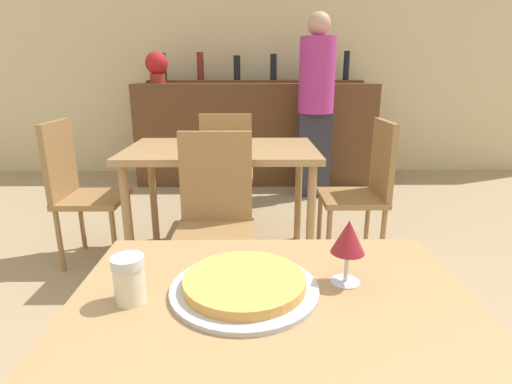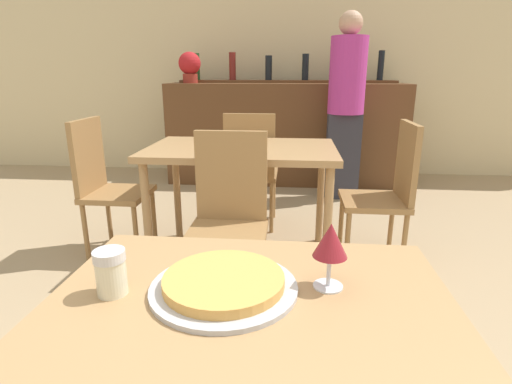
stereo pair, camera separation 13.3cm
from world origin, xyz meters
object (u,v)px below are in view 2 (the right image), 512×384
(person_standing, at_px, (346,101))
(chair_far_side_back, at_px, (251,165))
(chair_far_side_right, at_px, (388,187))
(chair_far_side_left, at_px, (105,180))
(wine_glass, at_px, (330,242))
(cheese_shaker, at_px, (111,272))
(chair_far_side_front, at_px, (229,211))
(potted_plant, at_px, (190,66))
(pizza_tray, at_px, (224,284))

(person_standing, bearing_deg, chair_far_side_back, -131.62)
(chair_far_side_back, distance_m, chair_far_side_right, 1.07)
(chair_far_side_left, bearing_deg, chair_far_side_back, -59.84)
(chair_far_side_right, height_order, wine_glass, chair_far_side_right)
(chair_far_side_left, height_order, cheese_shaker, chair_far_side_left)
(chair_far_side_front, xyz_separation_m, cheese_shaker, (-0.08, -1.16, 0.26))
(chair_far_side_front, distance_m, chair_far_side_right, 1.07)
(chair_far_side_back, bearing_deg, wine_glass, 100.76)
(chair_far_side_back, height_order, person_standing, person_standing)
(chair_far_side_left, distance_m, chair_far_side_right, 1.85)
(person_standing, xyz_separation_m, wine_glass, (-0.40, -3.08, -0.10))
(chair_far_side_back, height_order, potted_plant, potted_plant)
(chair_far_side_front, height_order, chair_far_side_left, same)
(chair_far_side_back, distance_m, potted_plant, 1.82)
(pizza_tray, xyz_separation_m, wine_glass, (0.24, 0.04, 0.10))
(chair_far_side_left, bearing_deg, chair_far_side_front, -120.16)
(chair_far_side_front, bearing_deg, chair_far_side_right, 30.16)
(chair_far_side_front, distance_m, chair_far_side_left, 1.07)
(cheese_shaker, xyz_separation_m, potted_plant, (-0.74, 3.68, 0.50))
(wine_glass, bearing_deg, chair_far_side_left, 129.45)
(chair_far_side_left, bearing_deg, person_standing, -50.13)
(pizza_tray, height_order, wine_glass, wine_glass)
(chair_far_side_left, distance_m, potted_plant, 2.13)
(chair_far_side_back, relative_size, person_standing, 0.53)
(chair_far_side_right, height_order, cheese_shaker, chair_far_side_right)
(pizza_tray, xyz_separation_m, cheese_shaker, (-0.25, -0.04, 0.04))
(chair_far_side_right, bearing_deg, chair_far_side_left, -90.00)
(wine_glass, bearing_deg, chair_far_side_front, 110.72)
(chair_far_side_back, xyz_separation_m, chair_far_side_left, (-0.93, -0.54, 0.00))
(chair_far_side_right, relative_size, wine_glass, 5.82)
(chair_far_side_right, bearing_deg, cheese_shaker, -30.59)
(cheese_shaker, bearing_deg, chair_far_side_back, 87.98)
(chair_far_side_back, xyz_separation_m, person_standing, (0.81, 0.91, 0.43))
(person_standing, relative_size, wine_glass, 10.97)
(chair_far_side_front, xyz_separation_m, wine_glass, (0.41, -1.09, 0.32))
(wine_glass, bearing_deg, potted_plant, 108.78)
(pizza_tray, relative_size, person_standing, 0.20)
(chair_far_side_right, distance_m, potted_plant, 2.75)
(chair_far_side_left, relative_size, cheese_shaker, 8.73)
(potted_plant, bearing_deg, cheese_shaker, -78.68)
(chair_far_side_front, relative_size, chair_far_side_left, 1.00)
(cheese_shaker, bearing_deg, pizza_tray, 8.68)
(chair_far_side_left, xyz_separation_m, chair_far_side_right, (1.85, 0.00, 0.00))
(chair_far_side_right, relative_size, potted_plant, 2.82)
(chair_far_side_back, height_order, cheese_shaker, chair_far_side_back)
(person_standing, height_order, wine_glass, person_standing)
(wine_glass, height_order, potted_plant, potted_plant)
(pizza_tray, relative_size, cheese_shaker, 3.22)
(chair_far_side_left, height_order, wine_glass, chair_far_side_left)
(chair_far_side_front, distance_m, potted_plant, 2.76)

